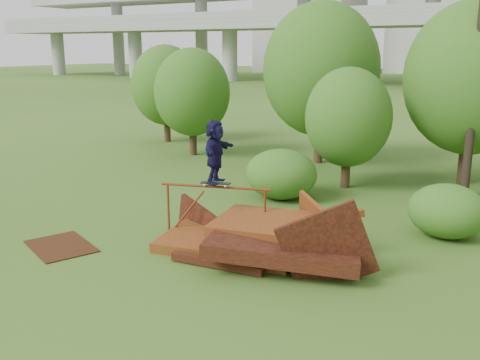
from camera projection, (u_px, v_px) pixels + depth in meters
The scene contains 13 objects.
ground at pixel (226, 277), 11.38m from camera, with size 240.00×240.00×0.00m, color #2D5116.
scrap_pile at pixel (262, 241), 12.42m from camera, with size 5.73×3.46×2.19m.
grind_rail at pixel (215, 200), 13.28m from camera, with size 2.70×0.88×1.44m.
skateboard at pixel (216, 183), 13.18m from camera, with size 0.77×0.41×0.08m.
skater at pixel (215, 152), 12.99m from camera, with size 1.44×0.46×1.55m, color #120F36.
flat_plate at pixel (61, 246), 13.10m from camera, with size 1.81×1.29×0.03m, color #341A0B.
tree_0 at pixel (192, 92), 23.73m from camera, with size 3.39×3.39×4.78m.
tree_1 at pixel (321, 70), 21.82m from camera, with size 4.76×4.76×6.62m.
tree_2 at pixel (348, 118), 18.12m from camera, with size 2.94×2.94×4.15m.
tree_3 at pixel (472, 78), 18.32m from camera, with size 4.61×4.61×6.39m.
tree_6 at pixel (166, 85), 27.20m from camera, with size 3.53×3.53×4.93m.
shrub_left at pixel (281, 174), 17.15m from camera, with size 2.33×2.15×1.61m, color #2B5316.
shrub_right at pixel (447, 211), 13.64m from camera, with size 1.96×1.80×1.39m, color #2B5316.
Camera 1 is at (5.54, -8.99, 4.74)m, focal length 40.00 mm.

